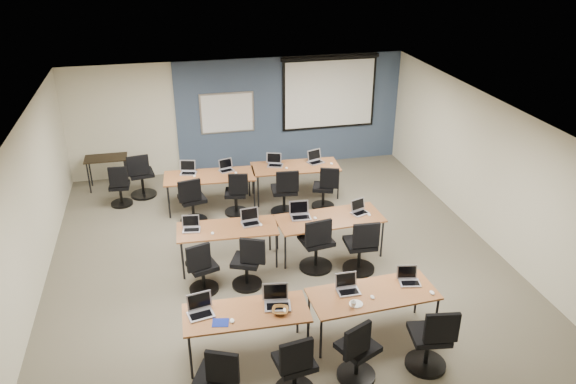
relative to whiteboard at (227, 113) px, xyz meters
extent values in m
cube|color=#6B6354|center=(0.30, -4.43, -1.45)|extent=(8.00, 9.00, 0.02)
cube|color=white|center=(0.30, -4.43, 1.25)|extent=(8.00, 9.00, 0.02)
cube|color=beige|center=(0.30, 0.07, -0.10)|extent=(8.00, 0.04, 2.70)
cube|color=beige|center=(-3.70, -4.43, -0.10)|extent=(0.04, 9.00, 2.70)
cube|color=beige|center=(4.30, -4.43, -0.10)|extent=(0.04, 9.00, 2.70)
cube|color=#3D5977|center=(1.55, 0.04, -0.10)|extent=(5.50, 0.04, 2.70)
cube|color=#ABABAB|center=(0.00, 0.00, 0.00)|extent=(1.28, 0.02, 0.98)
cube|color=white|center=(0.00, -0.01, 0.00)|extent=(1.20, 0.02, 0.90)
cube|color=black|center=(2.50, -0.02, 0.35)|extent=(2.32, 0.03, 1.82)
cube|color=white|center=(2.50, -0.03, 0.31)|extent=(2.20, 0.02, 1.62)
cylinder|color=black|center=(2.50, -0.03, 1.19)|extent=(2.40, 0.10, 0.10)
cube|color=brown|center=(-0.63, -6.63, -0.73)|extent=(1.71, 0.71, 0.03)
cylinder|color=black|center=(-1.42, -6.93, -1.10)|extent=(0.04, 0.04, 0.70)
cylinder|color=black|center=(0.16, -6.93, -1.10)|extent=(0.04, 0.04, 0.70)
cylinder|color=black|center=(-1.42, -6.33, -1.10)|extent=(0.04, 0.04, 0.70)
cylinder|color=black|center=(0.16, -6.33, -1.10)|extent=(0.04, 0.04, 0.70)
cube|color=brown|center=(1.20, -6.61, -0.73)|extent=(1.83, 0.76, 0.03)
cylinder|color=black|center=(0.35, -6.93, -1.10)|extent=(0.04, 0.04, 0.70)
cylinder|color=black|center=(2.06, -6.93, -1.10)|extent=(0.04, 0.04, 0.70)
cylinder|color=black|center=(0.35, -6.28, -1.10)|extent=(0.04, 0.04, 0.70)
cylinder|color=black|center=(2.06, -6.28, -1.10)|extent=(0.04, 0.04, 0.70)
cube|color=#9F5B30|center=(-0.58, -4.25, -0.73)|extent=(1.73, 0.72, 0.03)
cylinder|color=black|center=(-1.39, -4.55, -1.10)|extent=(0.04, 0.04, 0.70)
cylinder|color=black|center=(0.23, -4.55, -1.10)|extent=(0.04, 0.04, 0.70)
cylinder|color=black|center=(-1.39, -3.95, -1.10)|extent=(0.04, 0.04, 0.70)
cylinder|color=black|center=(0.23, -3.95, -1.10)|extent=(0.04, 0.04, 0.70)
cube|color=brown|center=(1.26, -4.29, -0.73)|extent=(1.90, 0.79, 0.03)
cylinder|color=black|center=(0.37, -4.62, -1.10)|extent=(0.04, 0.04, 0.70)
cylinder|color=black|center=(2.15, -4.62, -1.10)|extent=(0.04, 0.04, 0.70)
cylinder|color=black|center=(0.37, -3.95, -1.10)|extent=(0.04, 0.04, 0.70)
cylinder|color=black|center=(2.15, -3.95, -1.10)|extent=(0.04, 0.04, 0.70)
cube|color=#945325|center=(-0.65, -1.92, -0.73)|extent=(1.89, 0.79, 0.03)
cylinder|color=black|center=(-1.54, -2.26, -1.10)|extent=(0.04, 0.04, 0.70)
cylinder|color=black|center=(0.23, -2.26, -1.10)|extent=(0.04, 0.04, 0.70)
cylinder|color=black|center=(-1.54, -1.59, -1.10)|extent=(0.04, 0.04, 0.70)
cylinder|color=black|center=(0.23, -1.59, -1.10)|extent=(0.04, 0.04, 0.70)
cube|color=#8D5C3B|center=(1.22, -1.84, -0.73)|extent=(1.89, 0.79, 0.03)
cylinder|color=black|center=(0.33, -2.17, -1.10)|extent=(0.04, 0.04, 0.70)
cylinder|color=black|center=(2.10, -2.17, -1.10)|extent=(0.04, 0.04, 0.70)
cylinder|color=black|center=(0.33, -1.50, -1.10)|extent=(0.04, 0.04, 0.70)
cylinder|color=black|center=(2.10, -1.50, -1.10)|extent=(0.04, 0.04, 0.70)
cube|color=silver|center=(-1.23, -6.56, -0.71)|extent=(0.34, 0.25, 0.02)
cube|color=black|center=(-1.23, -6.58, -0.70)|extent=(0.29, 0.14, 0.00)
cube|color=silver|center=(-1.23, -6.43, -0.58)|extent=(0.34, 0.06, 0.23)
cube|color=black|center=(-1.23, -6.44, -0.58)|extent=(0.30, 0.04, 0.19)
ellipsoid|color=white|center=(-0.84, -6.78, -0.71)|extent=(0.07, 0.10, 0.04)
cube|color=black|center=(-1.16, -7.46, -0.97)|extent=(0.44, 0.44, 0.08)
cube|color=black|center=(-1.08, -7.64, -0.69)|extent=(0.41, 0.06, 0.44)
cube|color=silver|center=(-0.19, -6.61, -0.71)|extent=(0.36, 0.26, 0.02)
cube|color=black|center=(-0.19, -6.63, -0.70)|extent=(0.30, 0.15, 0.00)
cube|color=silver|center=(-0.19, -6.47, -0.57)|extent=(0.36, 0.07, 0.25)
cube|color=black|center=(-0.19, -6.48, -0.57)|extent=(0.32, 0.05, 0.20)
ellipsoid|color=white|center=(-0.11, -6.72, -0.71)|extent=(0.07, 0.10, 0.04)
cylinder|color=black|center=(-0.16, -7.47, -1.22)|extent=(0.06, 0.06, 0.47)
cube|color=black|center=(-0.16, -7.47, -0.94)|extent=(0.47, 0.47, 0.08)
cube|color=black|center=(-0.19, -7.68, -0.66)|extent=(0.43, 0.06, 0.44)
cube|color=#B4B4B4|center=(0.87, -6.51, -0.71)|extent=(0.32, 0.23, 0.02)
cube|color=black|center=(0.87, -6.53, -0.70)|extent=(0.27, 0.13, 0.00)
cube|color=#B4B4B4|center=(0.87, -6.38, -0.59)|extent=(0.32, 0.06, 0.22)
cube|color=black|center=(0.87, -6.39, -0.59)|extent=(0.28, 0.04, 0.18)
ellipsoid|color=white|center=(1.16, -6.71, -0.71)|extent=(0.07, 0.10, 0.03)
cylinder|color=black|center=(0.72, -7.38, -1.42)|extent=(0.52, 0.52, 0.05)
cylinder|color=black|center=(0.72, -7.38, -1.22)|extent=(0.06, 0.06, 0.46)
cube|color=black|center=(0.72, -7.38, -0.95)|extent=(0.46, 0.46, 0.08)
cube|color=black|center=(0.63, -7.57, -0.67)|extent=(0.42, 0.06, 0.44)
cube|color=silver|center=(1.81, -6.51, -0.71)|extent=(0.30, 0.22, 0.02)
cube|color=black|center=(1.81, -6.53, -0.70)|extent=(0.25, 0.13, 0.00)
cube|color=silver|center=(1.81, -6.39, -0.59)|extent=(0.30, 0.06, 0.21)
cube|color=black|center=(1.81, -6.40, -0.59)|extent=(0.26, 0.04, 0.17)
ellipsoid|color=white|center=(2.02, -6.80, -0.71)|extent=(0.07, 0.11, 0.04)
cylinder|color=black|center=(1.71, -7.40, -1.42)|extent=(0.56, 0.56, 0.05)
cylinder|color=black|center=(1.71, -7.40, -1.20)|extent=(0.06, 0.06, 0.49)
cube|color=black|center=(1.71, -7.40, -0.92)|extent=(0.49, 0.49, 0.08)
cube|color=black|center=(1.75, -7.62, -0.64)|extent=(0.45, 0.06, 0.44)
cube|color=silver|center=(-1.19, -4.20, -0.71)|extent=(0.30, 0.22, 0.02)
cube|color=black|center=(-1.19, -4.22, -0.70)|extent=(0.25, 0.13, 0.00)
cube|color=silver|center=(-1.19, -4.08, -0.59)|extent=(0.30, 0.06, 0.21)
cube|color=black|center=(-1.19, -4.09, -0.59)|extent=(0.26, 0.04, 0.17)
ellipsoid|color=white|center=(-0.85, -4.39, -0.71)|extent=(0.08, 0.10, 0.03)
cylinder|color=black|center=(-1.09, -4.94, -1.42)|extent=(0.49, 0.49, 0.05)
cylinder|color=black|center=(-1.09, -4.94, -1.24)|extent=(0.06, 0.06, 0.43)
cube|color=black|center=(-1.09, -4.94, -0.98)|extent=(0.43, 0.43, 0.08)
cube|color=black|center=(-1.15, -5.13, -0.70)|extent=(0.39, 0.06, 0.44)
cube|color=#B3B3B5|center=(-0.16, -4.21, -0.71)|extent=(0.32, 0.23, 0.02)
cube|color=black|center=(-0.16, -4.23, -0.70)|extent=(0.27, 0.14, 0.00)
cube|color=#B3B3B5|center=(-0.16, -4.08, -0.59)|extent=(0.32, 0.06, 0.22)
cube|color=black|center=(-0.16, -4.09, -0.59)|extent=(0.28, 0.04, 0.18)
ellipsoid|color=white|center=(0.00, -4.28, -0.71)|extent=(0.08, 0.11, 0.03)
cylinder|color=black|center=(-0.37, -4.97, -1.42)|extent=(0.51, 0.51, 0.05)
cylinder|color=black|center=(-0.37, -4.97, -1.23)|extent=(0.06, 0.06, 0.45)
cube|color=black|center=(-0.37, -4.97, -0.96)|extent=(0.45, 0.45, 0.08)
cube|color=black|center=(-0.29, -5.16, -0.68)|extent=(0.41, 0.06, 0.44)
cube|color=#B0B0B0|center=(0.75, -4.18, -0.71)|extent=(0.35, 0.25, 0.02)
cube|color=black|center=(0.75, -4.20, -0.70)|extent=(0.30, 0.15, 0.00)
cube|color=#B0B0B0|center=(0.75, -4.04, -0.58)|extent=(0.35, 0.06, 0.24)
cube|color=black|center=(0.75, -4.05, -0.58)|extent=(0.31, 0.05, 0.20)
ellipsoid|color=white|center=(1.00, -4.26, -0.71)|extent=(0.08, 0.10, 0.03)
cylinder|color=black|center=(0.90, -4.71, -1.42)|extent=(0.58, 0.58, 0.05)
cylinder|color=black|center=(0.90, -4.71, -1.19)|extent=(0.06, 0.06, 0.51)
cube|color=black|center=(0.90, -4.71, -0.90)|extent=(0.51, 0.51, 0.08)
cube|color=black|center=(0.86, -4.94, -0.62)|extent=(0.47, 0.06, 0.44)
cube|color=#A3A3A8|center=(1.84, -4.25, -0.71)|extent=(0.30, 0.22, 0.02)
cube|color=black|center=(1.84, -4.27, -0.70)|extent=(0.26, 0.13, 0.00)
cube|color=#A3A3A8|center=(1.84, -4.13, -0.59)|extent=(0.30, 0.06, 0.21)
cube|color=black|center=(1.84, -4.14, -0.59)|extent=(0.27, 0.04, 0.17)
ellipsoid|color=white|center=(1.98, -4.35, -0.71)|extent=(0.07, 0.10, 0.03)
cylinder|color=black|center=(1.61, -4.94, -1.42)|extent=(0.56, 0.56, 0.05)
cylinder|color=black|center=(1.61, -4.94, -1.20)|extent=(0.06, 0.06, 0.50)
cube|color=black|center=(1.61, -4.94, -0.91)|extent=(0.50, 0.50, 0.08)
cube|color=black|center=(1.62, -5.17, -0.63)|extent=(0.45, 0.06, 0.44)
cube|color=#AAA9AF|center=(-1.07, -1.74, -0.71)|extent=(0.33, 0.24, 0.02)
cube|color=black|center=(-1.07, -1.76, -0.70)|extent=(0.28, 0.14, 0.00)
cube|color=#AAA9AF|center=(-1.07, -1.61, -0.58)|extent=(0.33, 0.06, 0.23)
cube|color=black|center=(-1.07, -1.62, -0.58)|extent=(0.29, 0.04, 0.19)
ellipsoid|color=white|center=(-0.96, -1.91, -0.71)|extent=(0.06, 0.09, 0.03)
cylinder|color=black|center=(-1.07, -2.53, -1.42)|extent=(0.55, 0.55, 0.05)
cylinder|color=black|center=(-1.07, -2.53, -1.21)|extent=(0.06, 0.06, 0.49)
cube|color=black|center=(-1.07, -2.53, -0.92)|extent=(0.49, 0.49, 0.08)
cube|color=black|center=(-1.12, -2.75, -0.64)|extent=(0.44, 0.06, 0.44)
cube|color=silver|center=(-0.28, -1.77, -0.71)|extent=(0.30, 0.22, 0.02)
cube|color=black|center=(-0.28, -1.79, -0.70)|extent=(0.25, 0.13, 0.00)
cube|color=silver|center=(-0.28, -1.66, -0.59)|extent=(0.30, 0.06, 0.21)
cube|color=black|center=(-0.28, -1.66, -0.59)|extent=(0.26, 0.04, 0.17)
ellipsoid|color=white|center=(-0.10, -1.93, -0.71)|extent=(0.06, 0.09, 0.03)
cylinder|color=black|center=(-0.17, -2.34, -1.42)|extent=(0.49, 0.49, 0.05)
cylinder|color=black|center=(-0.17, -2.34, -1.24)|extent=(0.06, 0.06, 0.43)
cube|color=black|center=(-0.17, -2.34, -0.98)|extent=(0.43, 0.43, 0.08)
cube|color=black|center=(-0.14, -2.53, -0.70)|extent=(0.39, 0.06, 0.44)
cube|color=#ADADB4|center=(0.79, -1.73, -0.71)|extent=(0.33, 0.24, 0.02)
cube|color=black|center=(0.79, -1.75, -0.70)|extent=(0.28, 0.14, 0.00)
cube|color=#ADADB4|center=(0.79, -1.60, -0.58)|extent=(0.33, 0.06, 0.23)
cube|color=black|center=(0.79, -1.61, -0.58)|extent=(0.29, 0.04, 0.18)
ellipsoid|color=white|center=(1.00, -1.92, -0.71)|extent=(0.06, 0.09, 0.03)
cylinder|color=black|center=(0.80, -2.56, -1.42)|extent=(0.56, 0.56, 0.05)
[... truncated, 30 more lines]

